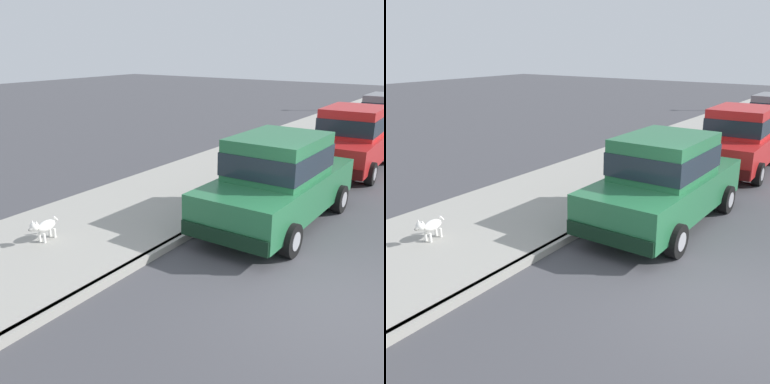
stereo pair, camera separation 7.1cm
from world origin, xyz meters
The scene contains 6 objects.
ground_plane centered at (0.00, 0.00, 0.00)m, with size 80.00×80.00×0.00m, color #424247.
curb centered at (-3.20, 0.00, 0.07)m, with size 0.16×64.00×0.14m, color gray.
sidewalk centered at (-5.00, 0.00, 0.07)m, with size 3.60×64.00×0.14m, color #99968E.
car_green_sedan centered at (-2.10, 2.34, 0.98)m, with size 2.04×4.60×1.92m.
car_red_sedan centered at (-2.10, 7.70, 0.98)m, with size 2.14×4.66×1.92m.
dog_white centered at (-5.15, -1.32, 0.43)m, with size 0.27×0.75×0.49m.
Camera 1 is at (1.57, -6.09, 3.67)m, focal length 41.89 mm.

